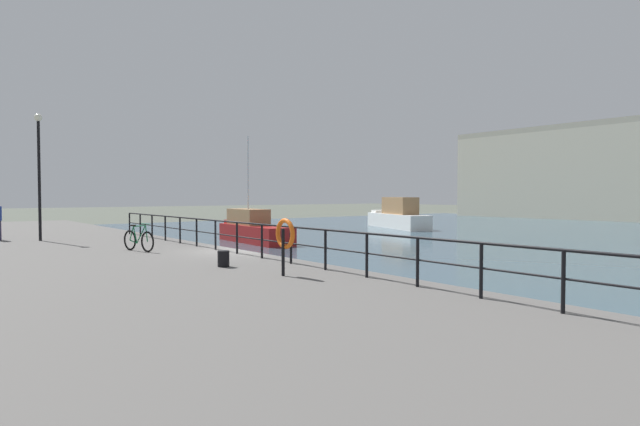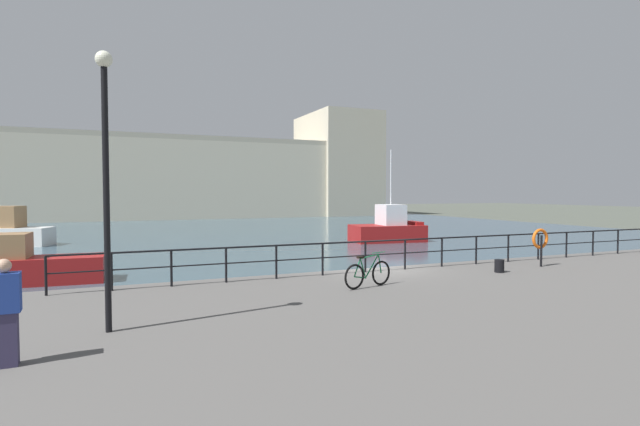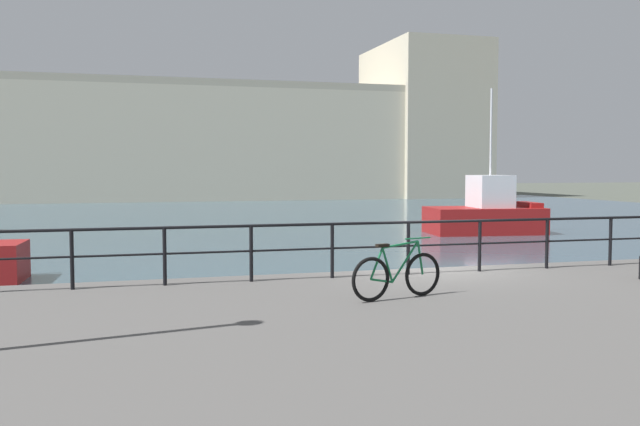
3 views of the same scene
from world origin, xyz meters
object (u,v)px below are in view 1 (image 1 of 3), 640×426
(parked_bicycle, at_px, (138,240))
(life_ring_stand, at_px, (285,236))
(moored_cabin_cruiser, at_px, (398,216))
(mooring_bollard, at_px, (223,259))
(quay_lamp_post, at_px, (39,161))
(moored_red_daysailer, at_px, (253,229))

(parked_bicycle, xyz_separation_m, life_ring_stand, (7.71, 0.96, 0.59))
(moored_cabin_cruiser, xyz_separation_m, mooring_bollard, (20.56, -28.15, 0.20))
(mooring_bollard, distance_m, life_ring_stand, 2.51)
(moored_cabin_cruiser, relative_size, quay_lamp_post, 1.76)
(parked_bicycle, bearing_deg, moored_red_daysailer, 120.05)
(parked_bicycle, bearing_deg, mooring_bollard, -9.31)
(parked_bicycle, relative_size, life_ring_stand, 1.24)
(moored_cabin_cruiser, height_order, quay_lamp_post, quay_lamp_post)
(mooring_bollard, bearing_deg, life_ring_stand, 10.72)
(parked_bicycle, bearing_deg, quay_lamp_post, -179.04)
(life_ring_stand, bearing_deg, mooring_bollard, -169.28)
(moored_cabin_cruiser, distance_m, life_ring_stand, 35.96)
(moored_cabin_cruiser, bearing_deg, mooring_bollard, 147.06)
(moored_red_daysailer, bearing_deg, quay_lamp_post, 111.76)
(moored_cabin_cruiser, relative_size, life_ring_stand, 6.81)
(life_ring_stand, bearing_deg, parked_bicycle, -172.88)
(moored_red_daysailer, bearing_deg, parked_bicycle, 138.89)
(mooring_bollard, relative_size, quay_lamp_post, 0.08)
(moored_cabin_cruiser, relative_size, mooring_bollard, 21.62)
(moored_cabin_cruiser, relative_size, parked_bicycle, 5.51)
(moored_cabin_cruiser, distance_m, quay_lamp_post, 31.89)
(moored_red_daysailer, distance_m, life_ring_stand, 21.18)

